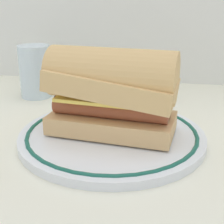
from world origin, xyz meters
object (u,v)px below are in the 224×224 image
at_px(plate, 112,135).
at_px(sausage_sandwich, 112,90).
at_px(drinking_glass, 35,75).
at_px(butter_knife, 164,101).

height_order(plate, sausage_sandwich, sausage_sandwich).
distance_m(plate, drinking_glass, 0.27).
xyz_separation_m(drinking_glass, butter_knife, (0.27, -0.00, -0.04)).
distance_m(plate, sausage_sandwich, 0.07).
relative_size(plate, sausage_sandwich, 1.44).
xyz_separation_m(plate, drinking_glass, (-0.19, 0.19, 0.04)).
height_order(plate, drinking_glass, drinking_glass).
bearing_deg(butter_knife, plate, -111.73).
bearing_deg(drinking_glass, plate, -43.91).
bearing_deg(sausage_sandwich, drinking_glass, 142.91).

